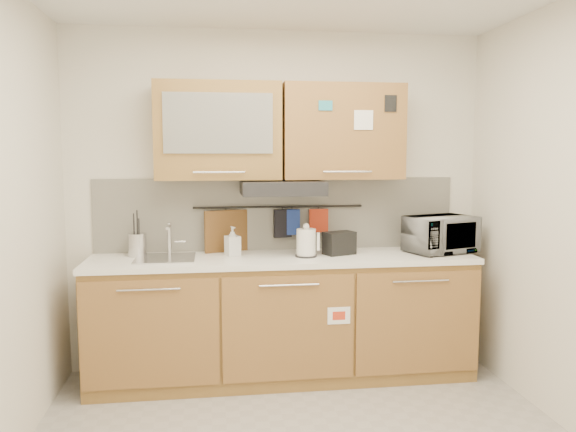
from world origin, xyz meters
name	(u,v)px	position (x,y,z in m)	size (l,w,h in m)	color
wall_back	(278,201)	(0.00, 1.50, 1.30)	(3.20, 3.20, 0.00)	silver
base_cabinet	(283,324)	(0.00, 1.19, 0.41)	(2.80, 0.64, 0.88)	olive
countertop	(283,259)	(0.00, 1.19, 0.90)	(2.82, 0.62, 0.04)	white
backsplash	(278,214)	(0.00, 1.49, 1.20)	(2.80, 0.02, 0.56)	silver
upper_cabinets	(280,132)	(0.00, 1.32, 1.83)	(1.82, 0.37, 0.70)	olive
range_hood	(282,188)	(0.00, 1.25, 1.42)	(0.60, 0.46, 0.10)	black
sink	(165,258)	(-0.85, 1.21, 0.92)	(0.42, 0.40, 0.26)	silver
utensil_rail	(279,207)	(0.00, 1.45, 1.26)	(0.02, 0.02, 1.30)	black
utensil_crock	(137,245)	(-1.06, 1.33, 1.01)	(0.14, 0.14, 0.34)	#BBBABF
kettle	(306,243)	(0.17, 1.15, 1.02)	(0.18, 0.16, 0.25)	white
toaster	(339,243)	(0.42, 1.21, 1.01)	(0.26, 0.21, 0.17)	black
microwave	(441,234)	(1.21, 1.19, 1.06)	(0.50, 0.34, 0.28)	#999999
soap_bottle	(233,241)	(-0.37, 1.27, 1.03)	(0.10, 0.10, 0.22)	#999999
cutting_board	(226,238)	(-0.41, 1.44, 1.03)	(0.34, 0.03, 0.42)	brown
oven_mitt	(292,222)	(0.10, 1.44, 1.14)	(0.12, 0.03, 0.20)	navy
dark_pouch	(283,223)	(0.03, 1.44, 1.13)	(0.14, 0.04, 0.22)	black
pot_holder	(319,221)	(0.31, 1.44, 1.15)	(0.15, 0.02, 0.18)	#AC2D16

